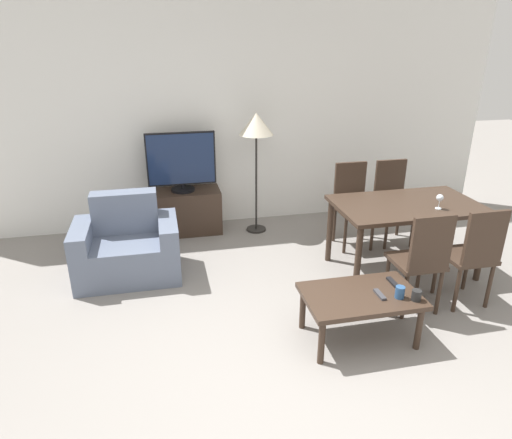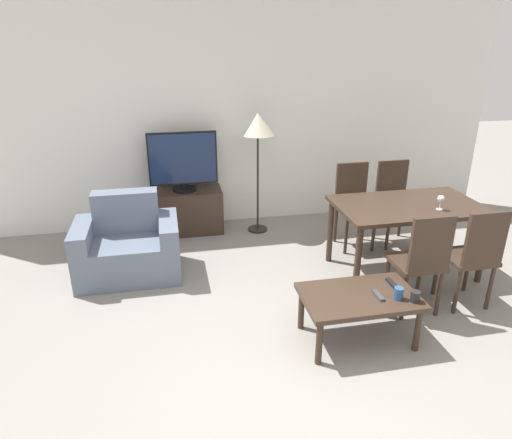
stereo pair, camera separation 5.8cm
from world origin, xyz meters
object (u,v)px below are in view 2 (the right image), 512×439
coffee_table (359,300)px  remote_primary (378,295)px  dining_chair_far (394,198)px  dining_chair_near_right (474,254)px  tv_stand (186,211)px  dining_chair_near (422,259)px  cup_white_near (415,296)px  tv (183,162)px  wine_glass_left (441,200)px  dining_table (407,212)px  dining_chair_far_left (354,201)px  cup_colored_far (399,293)px  armchair (128,247)px  remote_secondary (392,283)px  floor_lamp (258,128)px

coffee_table → remote_primary: bearing=-23.3°
dining_chair_far → dining_chair_near_right: size_ratio=1.00×
dining_chair_far → coffee_table: bearing=-123.9°
tv_stand → remote_primary: tv_stand is taller
dining_chair_near_right → remote_primary: (-1.02, -0.31, -0.11)m
tv_stand → dining_chair_near: size_ratio=0.92×
cup_white_near → tv: bearing=121.0°
coffee_table → wine_glass_left: bearing=35.1°
dining_table → cup_white_near: 1.29m
tv_stand → dining_chair_far_left: (1.86, -0.74, 0.26)m
cup_colored_far → armchair: bearing=142.9°
dining_chair_far → cup_colored_far: size_ratio=9.92×
tv → dining_chair_near: tv is taller
dining_table → cup_white_near: bearing=-114.9°
tv_stand → dining_chair_far: 2.48m
tv → dining_chair_near: bearing=-49.8°
dining_chair_near → remote_secondary: dining_chair_near is taller
dining_table → wine_glass_left: bearing=-43.8°
armchair → cup_white_near: (2.20, -1.65, 0.16)m
dining_chair_near → dining_chair_far_left: bearing=90.0°
armchair → coffee_table: bearing=-38.7°
coffee_table → dining_chair_far_left: dining_chair_far_left is taller
dining_chair_near_right → floor_lamp: 2.64m
dining_table → dining_chair_far_left: dining_chair_far_left is taller
dining_chair_near → dining_chair_near_right: same height
tv_stand → dining_chair_far_left: size_ratio=0.92×
dining_chair_near → dining_chair_near_right: (0.50, 0.00, 0.00)m
dining_chair_far_left → coffee_table: bearing=-110.9°
floor_lamp → remote_primary: bearing=-78.9°
tv_stand → armchair: bearing=-123.0°
dining_chair_far → dining_chair_near_right: 1.46m
dining_table → floor_lamp: 1.91m
tv_stand → remote_primary: (1.33, -2.50, 0.15)m
dining_chair_near → cup_colored_far: 0.54m
coffee_table → cup_white_near: 0.42m
remote_secondary → cup_white_near: cup_white_near is taller
remote_secondary → dining_chair_far: bearing=62.7°
cup_white_near → coffee_table: bearing=154.8°
dining_chair_far → remote_primary: size_ratio=6.31×
dining_chair_near → dining_chair_far: size_ratio=1.00×
remote_primary → wine_glass_left: (0.98, 0.83, 0.42)m
coffee_table → remote_secondary: size_ratio=6.00×
coffee_table → wine_glass_left: size_ratio=6.17×
tv_stand → cup_colored_far: 2.96m
armchair → remote_primary: 2.49m
armchair → remote_secondary: armchair is taller
tv_stand → dining_table: bearing=-34.9°
dining_chair_near_right → dining_chair_far_left: 1.54m
dining_table → dining_chair_near_right: bearing=-71.2°
dining_chair_far_left → cup_colored_far: bearing=-102.1°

